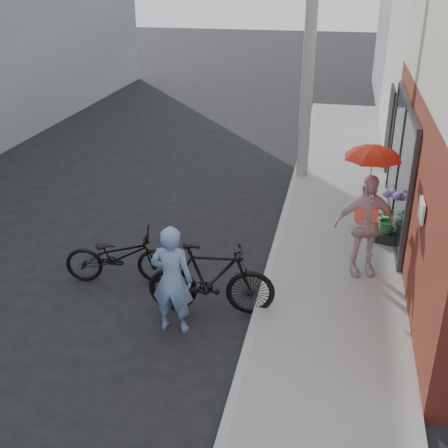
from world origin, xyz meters
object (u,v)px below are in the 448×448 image
(utility_pole, at_px, (310,34))
(officer, at_px, (172,280))
(kimono_woman, at_px, (365,225))
(planter, at_px, (387,236))
(bike_left, at_px, (119,256))
(bike_right, at_px, (211,279))

(utility_pole, bearing_deg, officer, -101.06)
(officer, relative_size, kimono_woman, 0.95)
(utility_pole, relative_size, planter, 18.65)
(bike_left, height_order, bike_right, bike_right)
(bike_left, bearing_deg, utility_pole, -36.11)
(bike_right, relative_size, kimono_woman, 1.10)
(kimono_woman, bearing_deg, utility_pole, 91.91)
(kimono_woman, bearing_deg, planter, 54.00)
(bike_left, relative_size, kimono_woman, 1.03)
(utility_pole, relative_size, bike_left, 3.81)
(utility_pole, xyz_separation_m, bike_left, (-2.62, -5.62, -3.02))
(utility_pole, xyz_separation_m, kimono_woman, (1.39, -4.68, -2.49))
(utility_pole, distance_m, officer, 7.40)
(planter, bearing_deg, kimono_woman, -111.42)
(utility_pole, xyz_separation_m, officer, (-1.33, -6.78, -2.65))
(bike_right, bearing_deg, bike_left, 63.91)
(officer, distance_m, planter, 4.74)
(kimono_woman, distance_m, planter, 1.61)
(utility_pole, bearing_deg, bike_right, -98.06)
(officer, relative_size, bike_left, 0.92)
(bike_left, relative_size, planter, 4.90)
(officer, distance_m, kimono_woman, 3.44)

